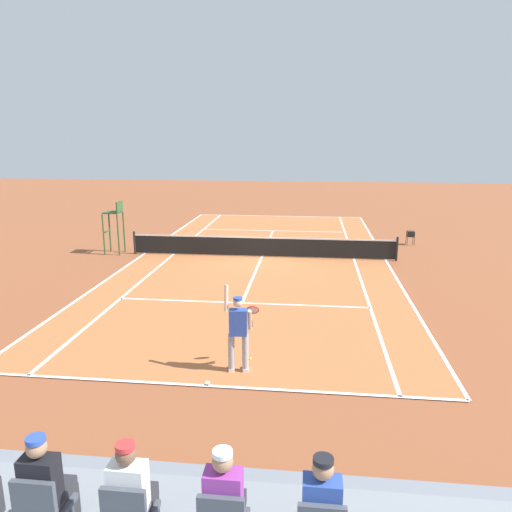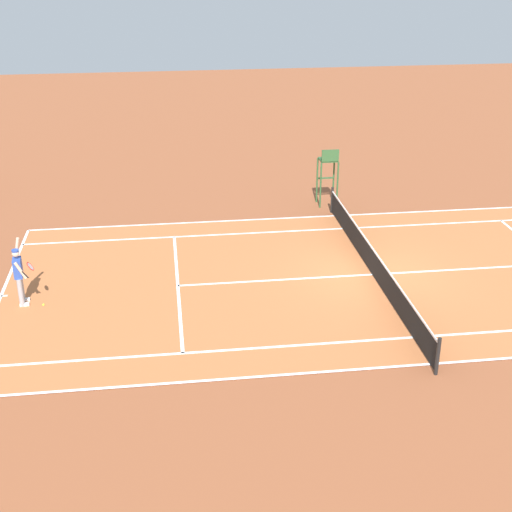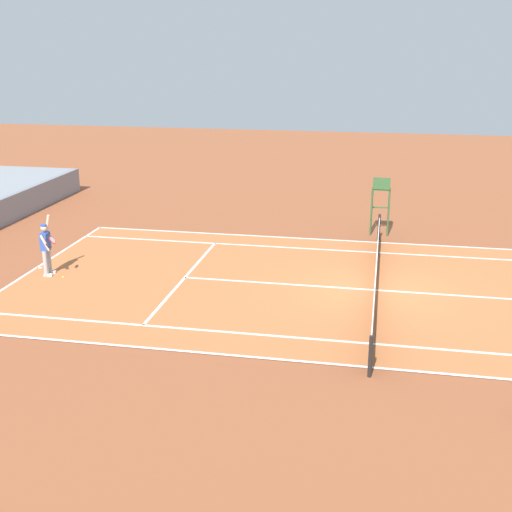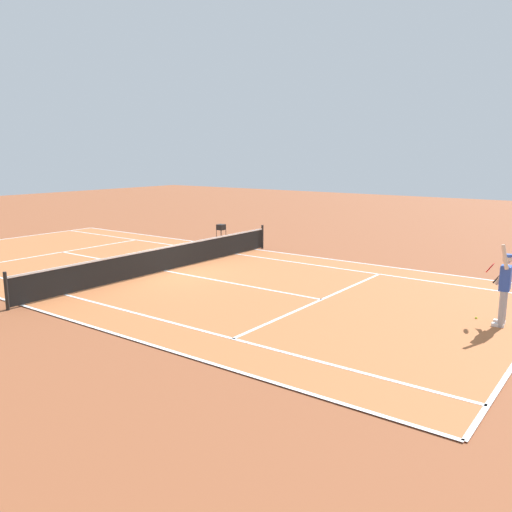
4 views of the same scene
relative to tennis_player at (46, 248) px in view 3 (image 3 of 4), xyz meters
The scene contains 6 objects.
ground_plane 11.17m from the tennis_player, 86.90° to the right, with size 80.00×80.00×0.00m, color brown.
court 11.17m from the tennis_player, 86.90° to the right, with size 11.08×23.88×0.03m.
net 11.14m from the tennis_player, 86.90° to the right, with size 11.98×0.10×1.07m.
tennis_player is the anchor object (origin of this frame).
tennis_ball 1.16m from the tennis_player, 106.84° to the right, with size 0.07×0.07×0.07m, color #D1E533.
umpire_chair 13.38m from the tennis_player, 56.20° to the right, with size 0.77×0.77×2.44m.
Camera 3 is at (-20.62, -0.06, 7.69)m, focal length 46.90 mm.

